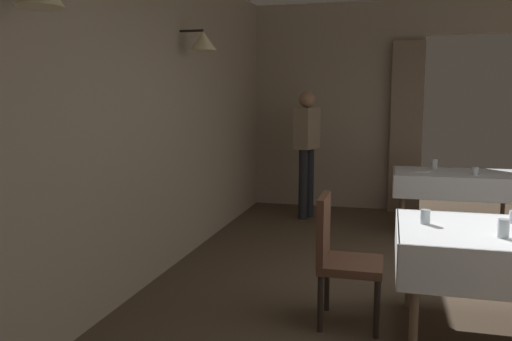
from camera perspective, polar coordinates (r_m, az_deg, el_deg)
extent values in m
cube|color=gray|center=(4.12, -15.56, 6.15)|extent=(0.12, 8.40, 3.00)
cylinder|color=black|center=(5.17, -7.15, 15.10)|extent=(0.24, 0.02, 0.02)
cone|color=beige|center=(5.11, -5.84, 14.07)|extent=(0.26, 0.26, 0.18)
cube|color=gray|center=(7.81, 8.71, 6.98)|extent=(2.50, 0.12, 3.00)
cube|color=gray|center=(7.93, 23.60, 15.51)|extent=(1.40, 0.12, 0.50)
cube|color=#7F6B56|center=(7.64, 16.28, 4.56)|extent=(0.44, 0.14, 2.42)
cylinder|color=#7A604C|center=(3.43, 17.14, -13.77)|extent=(0.06, 0.06, 0.71)
cylinder|color=#7A604C|center=(4.20, 16.69, -9.77)|extent=(0.06, 0.06, 0.71)
cube|color=white|center=(4.31, 25.56, -6.33)|extent=(1.53, 0.02, 0.30)
cube|color=white|center=(3.74, 15.34, -7.94)|extent=(0.02, 1.03, 0.30)
cylinder|color=#7A604C|center=(6.25, 15.91, -3.98)|extent=(0.06, 0.06, 0.71)
cylinder|color=#7A604C|center=(6.91, 15.80, -2.87)|extent=(0.06, 0.06, 0.71)
cylinder|color=#7A604C|center=(7.04, 25.67, -3.15)|extent=(0.06, 0.06, 0.71)
cube|color=#7A604C|center=(6.56, 21.24, -0.38)|extent=(1.37, 0.83, 0.03)
cube|color=white|center=(6.56, 21.25, -0.21)|extent=(1.43, 0.89, 0.01)
cube|color=white|center=(6.14, 21.65, -1.96)|extent=(1.43, 0.02, 0.27)
cube|color=white|center=(7.02, 20.79, -0.75)|extent=(1.43, 0.02, 0.27)
cube|color=white|center=(6.53, 14.97, -1.11)|extent=(0.02, 0.89, 0.27)
cylinder|color=black|center=(4.03, 13.36, -12.57)|extent=(0.04, 0.04, 0.42)
cylinder|color=black|center=(3.67, 13.21, -14.61)|extent=(0.04, 0.04, 0.42)
cylinder|color=black|center=(4.05, 7.86, -12.31)|extent=(0.04, 0.04, 0.42)
cylinder|color=black|center=(3.70, 7.13, -14.30)|extent=(0.04, 0.04, 0.42)
cube|color=#513323|center=(3.78, 10.47, -10.24)|extent=(0.44, 0.44, 0.06)
cube|color=#513323|center=(3.73, 7.49, -6.35)|extent=(0.05, 0.42, 0.48)
cylinder|color=silver|center=(3.56, 25.71, -5.79)|extent=(0.07, 0.07, 0.12)
cylinder|color=silver|center=(3.76, 18.24, -4.88)|extent=(0.07, 0.07, 0.10)
cylinder|color=silver|center=(6.37, 23.13, -0.05)|extent=(0.07, 0.07, 0.09)
cylinder|color=silver|center=(6.81, 19.16, 0.70)|extent=(0.07, 0.07, 0.12)
cylinder|color=white|center=(6.48, 17.86, -0.05)|extent=(0.22, 0.22, 0.01)
cylinder|color=black|center=(7.11, 5.92, -1.34)|extent=(0.12, 0.12, 0.95)
cylinder|color=black|center=(6.95, 5.23, -1.54)|extent=(0.12, 0.12, 0.95)
cube|color=gray|center=(6.95, 5.66, 4.68)|extent=(0.33, 0.41, 0.55)
sphere|color=#9E755B|center=(6.94, 5.70, 7.85)|extent=(0.22, 0.22, 0.22)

